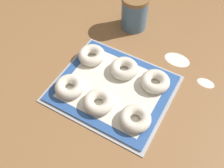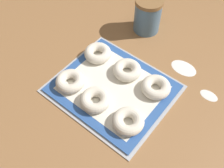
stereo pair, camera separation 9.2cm
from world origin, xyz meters
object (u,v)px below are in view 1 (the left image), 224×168
bagel_front_left (70,87)px  bagel_back_right (155,82)px  bagel_front_center (99,102)px  flour_canister (135,12)px  bagel_back_left (92,55)px  bagel_back_center (124,68)px  bagel_front_right (135,118)px  baking_tray (112,88)px

bagel_front_left → bagel_back_right: size_ratio=1.00×
bagel_front_center → flour_canister: bearing=101.1°
bagel_front_center → bagel_back_left: same height
bagel_back_center → bagel_front_right: bearing=-51.9°
bagel_back_left → baking_tray: bearing=-30.7°
baking_tray → bagel_back_left: bearing=149.3°
baking_tray → bagel_back_left: bagel_back_left is taller
bagel_front_left → bagel_back_left: bearing=94.5°
baking_tray → bagel_front_right: size_ratio=3.93×
bagel_front_center → bagel_front_right: (0.14, 0.00, 0.00)m
bagel_front_center → bagel_back_left: 0.23m
baking_tray → bagel_front_right: bagel_front_right is taller
bagel_front_right → bagel_back_center: (-0.14, 0.18, 0.00)m
bagel_front_left → bagel_front_center: size_ratio=1.00×
bagel_front_left → flour_canister: size_ratio=0.71×
baking_tray → bagel_front_center: bearing=-91.4°
bagel_front_center → flour_canister: 0.46m
flour_canister → baking_tray: bearing=-75.9°
bagel_back_left → bagel_back_right: size_ratio=1.00×
bagel_front_right → flour_canister: size_ratio=0.71×
bagel_front_left → flour_canister: (0.04, 0.45, 0.05)m
bagel_back_left → bagel_back_center: bearing=1.5°
bagel_front_left → bagel_front_right: same height
bagel_back_right → bagel_front_right: bearing=-88.3°
baking_tray → bagel_front_left: bagel_front_left is taller
bagel_front_right → bagel_back_center: bearing=128.1°
bagel_front_center → bagel_back_left: bearing=128.6°
bagel_front_center → bagel_back_right: (0.14, 0.18, 0.00)m
bagel_front_center → bagel_front_right: same height
bagel_back_center → bagel_back_right: same height
bagel_front_left → bagel_back_center: size_ratio=1.00×
bagel_back_left → bagel_back_right: same height
bagel_back_right → flour_canister: bearing=130.0°
bagel_front_left → flour_canister: bearing=84.9°
baking_tray → bagel_back_left: (-0.14, 0.09, 0.03)m
baking_tray → bagel_front_right: (0.14, -0.09, 0.03)m
bagel_back_right → bagel_back_center: bearing=-179.6°
bagel_front_left → bagel_front_center: same height
bagel_front_right → bagel_back_right: bearing=91.7°
bagel_front_center → bagel_front_right: size_ratio=1.00×
baking_tray → bagel_back_center: (0.00, 0.09, 0.03)m
bagel_back_center → bagel_front_center: bearing=-91.4°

